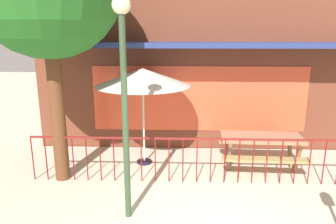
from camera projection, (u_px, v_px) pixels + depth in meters
pub_storefront at (200, 41)px, 8.09m from camera, size 8.51×1.45×5.69m
patio_fence_front at (204, 152)px, 6.45m from camera, size 7.17×0.04×0.97m
picnic_table_left at (261, 143)px, 7.15m from camera, size 1.85×1.43×0.79m
patio_umbrella at (143, 77)px, 7.09m from camera, size 2.14×2.14×2.26m
street_lamp at (124, 78)px, 4.83m from camera, size 0.28×0.28×3.56m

